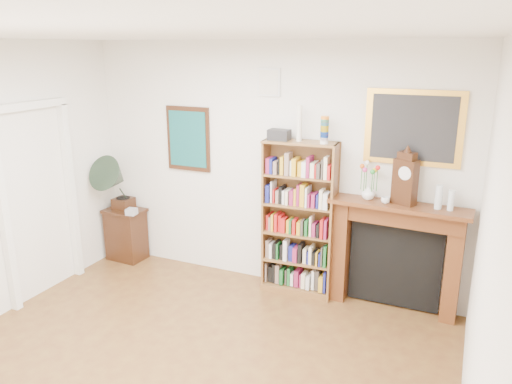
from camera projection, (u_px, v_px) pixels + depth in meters
room at (133, 242)px, 3.51m from camera, size 4.51×5.01×2.81m
door_casing at (38, 185)px, 5.46m from camera, size 0.08×1.02×2.17m
teal_poster at (188, 139)px, 6.02m from camera, size 0.58×0.04×0.78m
small_picture at (269, 82)px, 5.42m from camera, size 0.26×0.04×0.30m
gilt_painting at (413, 128)px, 4.93m from camera, size 0.95×0.04×0.75m
bookshelf at (299, 211)px, 5.51m from camera, size 0.82×0.33×2.02m
side_cabinet at (126, 234)px, 6.58m from camera, size 0.52×0.39×0.69m
fireplace at (396, 247)px, 5.23m from camera, size 1.43×0.40×1.19m
gramophone at (115, 179)px, 6.30m from camera, size 0.47×0.58×0.75m
cd_stack at (131, 212)px, 6.27m from camera, size 0.14×0.14×0.08m
mantel_clock at (405, 179)px, 4.96m from camera, size 0.26×0.21×0.53m
flower_vase at (368, 192)px, 5.17m from camera, size 0.18×0.18×0.15m
teacup at (385, 200)px, 5.04m from camera, size 0.09×0.09×0.07m
bottle_left at (439, 197)px, 4.85m from camera, size 0.07×0.07×0.24m
bottle_right at (451, 200)px, 4.81m from camera, size 0.06×0.06×0.20m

